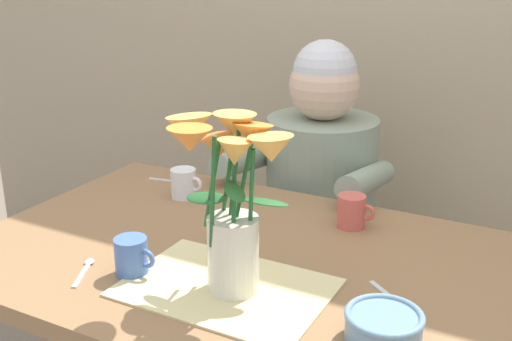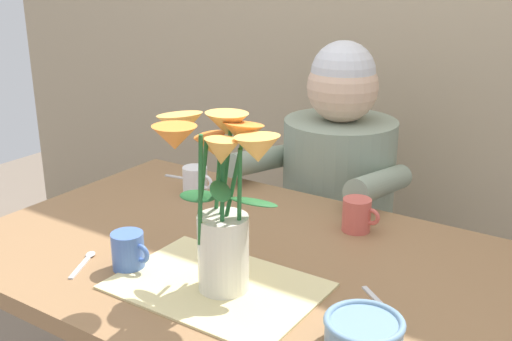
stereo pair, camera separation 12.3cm
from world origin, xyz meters
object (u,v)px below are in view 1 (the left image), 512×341
object	(u,v)px
ceramic_bowl	(384,326)
ceramic_mug	(352,211)
seated_person	(319,222)
coffee_cup	(184,183)
tea_cup	(132,256)
flower_vase	(231,194)

from	to	relation	value
ceramic_bowl	ceramic_mug	size ratio (longest dim) A/B	1.46
seated_person	coffee_cup	xyz separation A→B (m)	(-0.24, -0.39, 0.22)
ceramic_bowl	tea_cup	bearing A→B (deg)	-178.63
flower_vase	coffee_cup	distance (m)	0.55
seated_person	ceramic_mug	bearing A→B (deg)	-56.99
coffee_cup	ceramic_mug	size ratio (longest dim) A/B	1.00
coffee_cup	ceramic_bowl	bearing A→B (deg)	-30.39
seated_person	ceramic_mug	size ratio (longest dim) A/B	12.20
ceramic_mug	seated_person	bearing A→B (deg)	122.17
flower_vase	ceramic_bowl	xyz separation A→B (m)	(0.31, -0.02, -0.17)
flower_vase	coffee_cup	xyz separation A→B (m)	(-0.37, 0.37, -0.16)
ceramic_mug	flower_vase	bearing A→B (deg)	-103.92
ceramic_bowl	tea_cup	xyz separation A→B (m)	(-0.53, -0.01, 0.01)
tea_cup	seated_person	bearing A→B (deg)	83.86
ceramic_bowl	coffee_cup	distance (m)	0.78
ceramic_bowl	tea_cup	world-z (taller)	tea_cup
tea_cup	coffee_cup	world-z (taller)	same
seated_person	tea_cup	world-z (taller)	seated_person
tea_cup	ceramic_mug	size ratio (longest dim) A/B	1.00
ceramic_bowl	ceramic_mug	xyz separation A→B (m)	(-0.21, 0.43, 0.01)
seated_person	coffee_cup	distance (m)	0.51
coffee_cup	ceramic_mug	distance (m)	0.47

